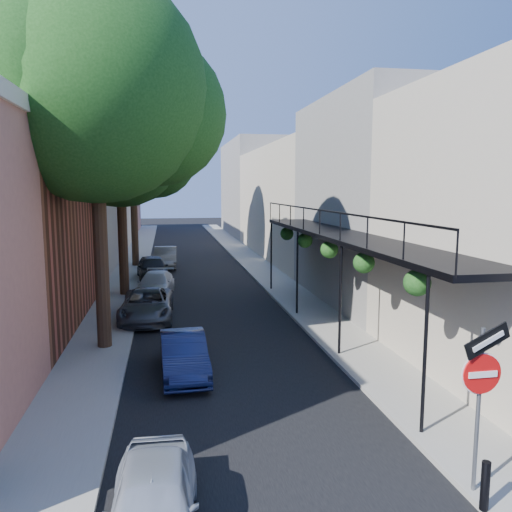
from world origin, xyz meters
name	(u,v)px	position (x,y,z in m)	size (l,w,h in m)	color
road_surface	(192,259)	(0.00, 30.00, 0.01)	(6.00, 64.00, 0.01)	black
sidewalk_left	(135,260)	(-4.00, 30.00, 0.06)	(2.00, 64.00, 0.12)	gray
sidewalk_right	(247,257)	(4.00, 30.00, 0.06)	(2.00, 64.00, 0.12)	gray
buildings_left	(49,190)	(-9.30, 28.76, 4.94)	(10.10, 59.10, 12.00)	tan
buildings_right	(315,197)	(8.99, 29.49, 4.42)	(9.80, 55.00, 10.00)	#B3A794
sign_post	(482,380)	(3.16, 0.97, 2.04)	(0.89, 0.17, 2.99)	#595B60
bollard	(485,486)	(3.00, 0.50, 0.52)	(0.14, 0.14, 0.80)	black
oak_near	(110,96)	(-3.37, 10.26, 7.88)	(7.48, 6.80, 11.42)	black
oak_mid	(128,145)	(-3.42, 18.23, 7.06)	(6.60, 6.00, 10.20)	black
oak_far	(139,138)	(-3.35, 27.27, 8.26)	(7.70, 7.00, 11.90)	black
parked_car_a	(153,504)	(-2.07, 0.91, 0.56)	(1.31, 3.26, 1.11)	#A2A9B3
parked_car_b	(184,355)	(-1.40, 7.40, 0.57)	(1.20, 3.45, 1.14)	#151C42
parked_car_c	(147,305)	(-2.60, 13.47, 0.59)	(1.96, 4.24, 1.18)	#4D4F53
parked_car_d	(156,284)	(-2.36, 17.82, 0.56)	(1.57, 3.86, 1.12)	silver
parked_car_e	(153,268)	(-2.60, 22.05, 0.68)	(1.61, 4.01, 1.36)	black
parked_car_f	(166,257)	(-1.88, 26.37, 0.66)	(1.41, 4.03, 1.33)	slate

